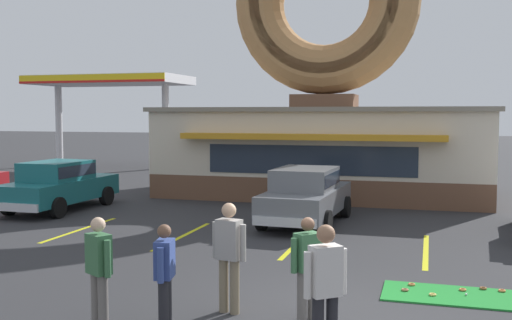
{
  "coord_description": "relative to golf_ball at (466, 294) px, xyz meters",
  "views": [
    {
      "loc": [
        1.43,
        -9.02,
        3.14
      ],
      "look_at": [
        -2.66,
        5.0,
        2.0
      ],
      "focal_mm": 42.0,
      "sensor_mm": 36.0,
      "label": 1
    }
  ],
  "objects": [
    {
      "name": "pedestrian_beanie_man",
      "position": [
        -3.64,
        -1.88,
        0.93
      ],
      "size": [
        0.59,
        0.31,
        1.75
      ],
      "color": "#7F7056",
      "rests_on": "ground"
    },
    {
      "name": "golf_ball",
      "position": [
        0.0,
        0.0,
        0.0
      ],
      "size": [
        0.04,
        0.04,
        0.04
      ],
      "primitive_type": "sphere",
      "color": "white",
      "rests_on": "putting_mat"
    },
    {
      "name": "car_grey",
      "position": [
        -4.01,
        5.97,
        0.82
      ],
      "size": [
        2.14,
        4.64,
        1.6
      ],
      "color": "slate",
      "rests_on": "ground"
    },
    {
      "name": "parking_stripe_left",
      "position": [
        -6.69,
        3.4,
        -0.05
      ],
      "size": [
        0.12,
        3.6,
        0.01
      ],
      "primitive_type": "cube",
      "color": "yellow",
      "rests_on": "ground"
    },
    {
      "name": "pedestrian_blue_sweater_man",
      "position": [
        -4.32,
        -2.8,
        0.79
      ],
      "size": [
        0.31,
        0.59,
        1.54
      ],
      "color": "#232328",
      "rests_on": "ground"
    },
    {
      "name": "mini_donut_mid_centre",
      "position": [
        -0.04,
        0.29,
        -0.0
      ],
      "size": [
        0.13,
        0.13,
        0.04
      ],
      "primitive_type": "torus",
      "color": "#D17F47",
      "rests_on": "putting_mat"
    },
    {
      "name": "putting_mat",
      "position": [
        0.2,
        -0.01,
        -0.04
      ],
      "size": [
        3.21,
        1.19,
        0.03
      ],
      "primitive_type": "cube",
      "color": "#1E842D",
      "rests_on": "ground"
    },
    {
      "name": "mini_donut_mid_right",
      "position": [
        -1.02,
        -0.01,
        -0.0
      ],
      "size": [
        0.13,
        0.13,
        0.04
      ],
      "primitive_type": "torus",
      "color": "#A5724C",
      "rests_on": "putting_mat"
    },
    {
      "name": "pedestrian_leather_jacket_man",
      "position": [
        -2.39,
        -1.9,
        0.82
      ],
      "size": [
        0.43,
        0.47,
        1.59
      ],
      "color": "slate",
      "rests_on": "ground"
    },
    {
      "name": "parking_stripe_centre",
      "position": [
        -0.69,
        3.4,
        -0.05
      ],
      "size": [
        0.12,
        3.6,
        0.01
      ],
      "primitive_type": "cube",
      "color": "yellow",
      "rests_on": "ground"
    },
    {
      "name": "mini_donut_near_left",
      "position": [
        0.62,
        0.42,
        -0.0
      ],
      "size": [
        0.13,
        0.13,
        0.04
      ],
      "primitive_type": "torus",
      "color": "#D17F47",
      "rests_on": "putting_mat"
    },
    {
      "name": "mini_donut_mid_left",
      "position": [
        -0.55,
        -0.15,
        -0.0
      ],
      "size": [
        0.13,
        0.13,
        0.04
      ],
      "primitive_type": "torus",
      "color": "#E5C666",
      "rests_on": "putting_mat"
    },
    {
      "name": "trash_bin",
      "position": [
        -10.15,
        9.75,
        0.45
      ],
      "size": [
        0.57,
        0.57,
        0.97
      ],
      "color": "#232833",
      "rests_on": "ground"
    },
    {
      "name": "parking_stripe_far_left",
      "position": [
        -9.69,
        3.4,
        -0.05
      ],
      "size": [
        0.12,
        3.6,
        0.01
      ],
      "primitive_type": "cube",
      "color": "yellow",
      "rests_on": "ground"
    },
    {
      "name": "mini_donut_near_right",
      "position": [
        -0.91,
        0.38,
        -0.0
      ],
      "size": [
        0.13,
        0.13,
        0.04
      ],
      "primitive_type": "torus",
      "color": "#D17F47",
      "rests_on": "putting_mat"
    },
    {
      "name": "ground_plane",
      "position": [
        -2.08,
        -1.6,
        -0.05
      ],
      "size": [
        160.0,
        160.0,
        0.0
      ],
      "primitive_type": "plane",
      "color": "#2D2D30"
    },
    {
      "name": "pedestrian_clipboard_woman",
      "position": [
        -1.87,
        -3.35,
        0.94
      ],
      "size": [
        0.49,
        0.42,
        1.77
      ],
      "color": "#232328",
      "rests_on": "ground"
    },
    {
      "name": "gas_station_canopy",
      "position": [
        -18.63,
        20.63,
        4.81
      ],
      "size": [
        9.0,
        4.46,
        5.3
      ],
      "color": "silver",
      "rests_on": "ground"
    },
    {
      "name": "pedestrian_hooded_kid",
      "position": [
        -5.26,
        -3.02,
        0.85
      ],
      "size": [
        0.53,
        0.4,
        1.64
      ],
      "color": "slate",
      "rests_on": "ground"
    },
    {
      "name": "donut_shop_building",
      "position": [
        -4.6,
        12.34,
        3.69
      ],
      "size": [
        12.3,
        6.75,
        10.96
      ],
      "color": "brown",
      "rests_on": "ground"
    },
    {
      "name": "car_teal",
      "position": [
        -12.18,
        6.08,
        0.82
      ],
      "size": [
        2.04,
        4.59,
        1.6
      ],
      "color": "#196066",
      "rests_on": "ground"
    },
    {
      "name": "parking_stripe_mid_left",
      "position": [
        -3.69,
        3.4,
        -0.05
      ],
      "size": [
        0.12,
        3.6,
        0.01
      ],
      "primitive_type": "cube",
      "color": "yellow",
      "rests_on": "ground"
    },
    {
      "name": "mini_donut_far_left",
      "position": [
        0.31,
        0.48,
        -0.0
      ],
      "size": [
        0.13,
        0.13,
        0.04
      ],
      "primitive_type": "torus",
      "color": "brown",
      "rests_on": "putting_mat"
    }
  ]
}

